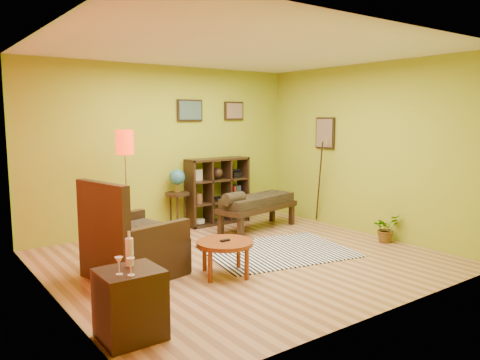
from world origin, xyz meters
TOP-DOWN VIEW (x-y plane):
  - ground at (0.00, 0.00)m, footprint 5.00×5.00m
  - room_shell at (-0.09, 0.01)m, footprint 5.04×4.54m
  - zebra_rug at (0.60, -0.01)m, footprint 2.26×1.87m
  - coffee_table at (-0.60, -0.40)m, footprint 0.70×0.70m
  - armchair at (-1.53, 0.26)m, footprint 1.17×1.17m
  - side_cabinet at (-2.20, -1.28)m, footprint 0.53×0.48m
  - floor_lamp at (-1.10, 1.42)m, footprint 0.26×0.26m
  - globe_table at (0.07, 2.02)m, footprint 0.43×0.43m
  - cube_shelf at (0.91, 2.03)m, footprint 1.20×0.35m
  - bench at (1.16, 1.23)m, footprint 1.63×0.86m
  - potted_plant at (2.30, -0.59)m, footprint 0.40×0.44m

SIDE VIEW (x-z plane):
  - ground at x=0.00m, z-range 0.00..0.00m
  - zebra_rug at x=0.60m, z-range 0.00..0.01m
  - potted_plant at x=2.30m, z-range 0.00..0.34m
  - side_cabinet at x=-2.20m, z-range -0.15..0.79m
  - armchair at x=-1.53m, z-range -0.24..0.96m
  - coffee_table at x=-0.60m, z-range 0.15..0.60m
  - bench at x=1.16m, z-range 0.10..0.82m
  - cube_shelf at x=0.91m, z-range 0.00..1.20m
  - globe_table at x=0.07m, z-range 0.27..1.33m
  - floor_lamp at x=-1.10m, z-range 0.54..2.29m
  - room_shell at x=-0.09m, z-range 0.39..3.21m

